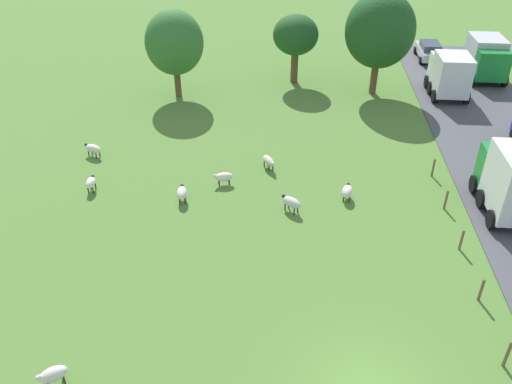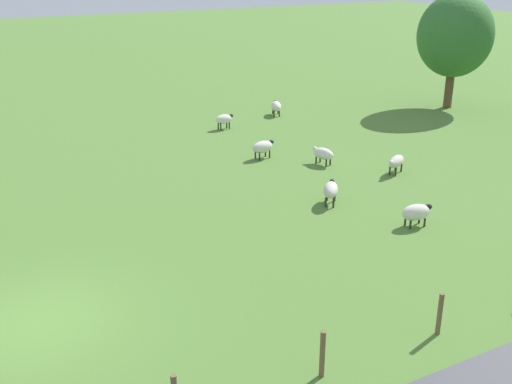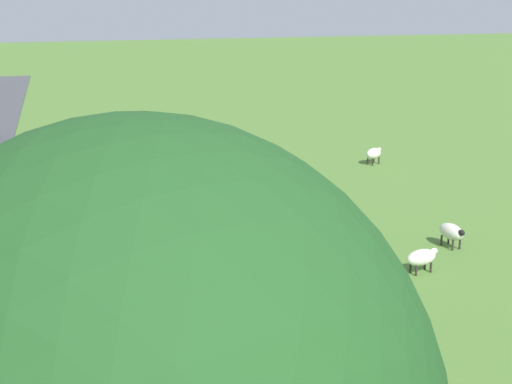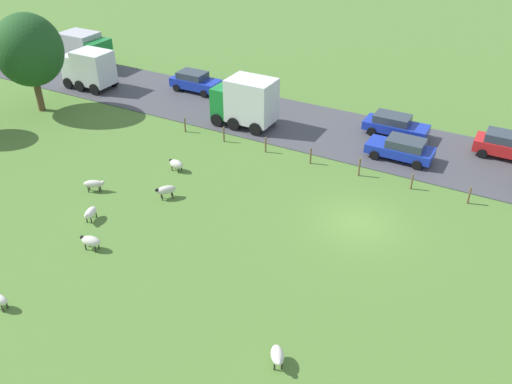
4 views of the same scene
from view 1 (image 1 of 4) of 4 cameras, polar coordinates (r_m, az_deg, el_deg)
name	(u,v)px [view 1 (image 1 of 4)]	position (r m, az deg, el deg)	size (l,w,h in m)	color
sheep_0	(53,374)	(20.19, -21.42, -18.17)	(1.09, 0.98, 0.78)	silver
sheep_1	(269,161)	(30.46, 1.41, 3.44)	(0.99, 1.29, 0.75)	beige
sheep_2	(347,191)	(28.10, 10.00, 0.07)	(0.68, 1.16, 0.77)	silver
sheep_3	(224,177)	(29.00, -3.59, 1.66)	(1.18, 0.75, 0.73)	silver
sheep_4	(291,202)	(26.76, 3.91, -1.13)	(1.21, 1.11, 0.81)	beige
sheep_5	(182,193)	(27.76, -8.14, -0.09)	(0.71, 1.21, 0.80)	silver
sheep_6	(93,149)	(33.29, -17.48, 4.56)	(1.26, 0.94, 0.79)	silver
sheep_7	(91,183)	(29.76, -17.70, 1.00)	(0.55, 1.06, 0.77)	silver
tree_0	(296,36)	(42.34, 4.38, 16.78)	(3.55, 3.55, 5.39)	brown
tree_1	(174,43)	(39.66, -8.97, 15.90)	(4.26, 4.26, 6.50)	brown
tree_2	(380,31)	(40.64, 13.48, 16.87)	(5.10, 5.10, 7.60)	brown
fence_post_2	(507,354)	(21.31, 25.91, -15.73)	(0.12, 0.12, 1.25)	brown
fence_post_3	(481,290)	(23.55, 23.53, -9.83)	(0.12, 0.12, 1.13)	brown
fence_post_4	(462,240)	(26.00, 21.66, -4.91)	(0.12, 0.12, 1.10)	brown
fence_post_5	(446,200)	(28.61, 20.16, -0.81)	(0.12, 0.12, 1.13)	brown
fence_post_6	(433,168)	(31.37, 18.91, 2.56)	(0.12, 0.12, 1.12)	brown
truck_0	(486,58)	(47.34, 23.99, 13.35)	(2.79, 4.51, 3.24)	#197F33
truck_2	(450,74)	(42.52, 20.51, 12.08)	(2.63, 4.23, 3.28)	white
car_5	(429,50)	(50.76, 18.48, 14.56)	(1.96, 4.46, 1.56)	#B7B7BC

